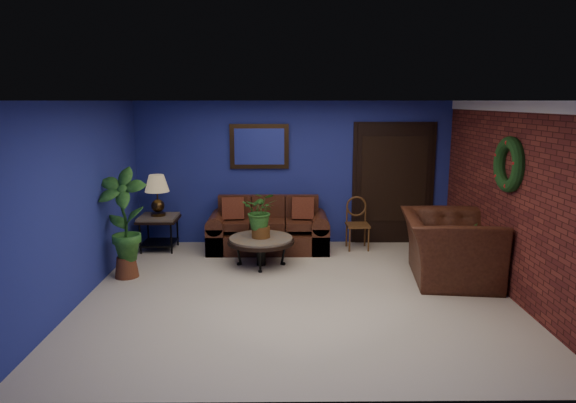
{
  "coord_description": "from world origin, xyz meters",
  "views": [
    {
      "loc": [
        -0.2,
        -6.42,
        2.5
      ],
      "look_at": [
        -0.12,
        0.55,
        1.13
      ],
      "focal_mm": 32.0,
      "sensor_mm": 36.0,
      "label": 1
    }
  ],
  "objects_px": {
    "coffee_table": "(261,241)",
    "table_lamp": "(157,190)",
    "end_table": "(159,224)",
    "armchair": "(449,248)",
    "side_chair": "(357,219)",
    "sofa": "(268,232)"
  },
  "relations": [
    {
      "from": "coffee_table",
      "to": "side_chair",
      "type": "bearing_deg",
      "value": 30.1
    },
    {
      "from": "end_table",
      "to": "coffee_table",
      "type": "bearing_deg",
      "value": -26.17
    },
    {
      "from": "armchair",
      "to": "sofa",
      "type": "bearing_deg",
      "value": 65.84
    },
    {
      "from": "side_chair",
      "to": "end_table",
      "type": "bearing_deg",
      "value": 178.93
    },
    {
      "from": "coffee_table",
      "to": "end_table",
      "type": "xyz_separation_m",
      "value": [
        -1.77,
        0.87,
        0.07
      ]
    },
    {
      "from": "sofa",
      "to": "coffee_table",
      "type": "relative_size",
      "value": 1.97
    },
    {
      "from": "end_table",
      "to": "side_chair",
      "type": "xyz_separation_m",
      "value": [
        3.38,
        0.07,
        0.05
      ]
    },
    {
      "from": "end_table",
      "to": "table_lamp",
      "type": "xyz_separation_m",
      "value": [
        0.0,
        -0.0,
        0.57
      ]
    },
    {
      "from": "end_table",
      "to": "side_chair",
      "type": "bearing_deg",
      "value": 1.11
    },
    {
      "from": "coffee_table",
      "to": "armchair",
      "type": "height_order",
      "value": "armchair"
    },
    {
      "from": "side_chair",
      "to": "coffee_table",
      "type": "bearing_deg",
      "value": -152.08
    },
    {
      "from": "sofa",
      "to": "coffee_table",
      "type": "xyz_separation_m",
      "value": [
        -0.09,
        -0.89,
        0.09
      ]
    },
    {
      "from": "coffee_table",
      "to": "table_lamp",
      "type": "distance_m",
      "value": 2.07
    },
    {
      "from": "end_table",
      "to": "armchair",
      "type": "relative_size",
      "value": 0.45
    },
    {
      "from": "end_table",
      "to": "armchair",
      "type": "xyz_separation_m",
      "value": [
        4.45,
        -1.53,
        0.01
      ]
    },
    {
      "from": "armchair",
      "to": "table_lamp",
      "type": "bearing_deg",
      "value": 77.84
    },
    {
      "from": "table_lamp",
      "to": "armchair",
      "type": "xyz_separation_m",
      "value": [
        4.45,
        -1.53,
        -0.56
      ]
    },
    {
      "from": "sofa",
      "to": "side_chair",
      "type": "distance_m",
      "value": 1.53
    },
    {
      "from": "sofa",
      "to": "armchair",
      "type": "bearing_deg",
      "value": -30.99
    },
    {
      "from": "sofa",
      "to": "side_chair",
      "type": "xyz_separation_m",
      "value": [
        1.52,
        0.04,
        0.2
      ]
    },
    {
      "from": "sofa",
      "to": "side_chair",
      "type": "height_order",
      "value": "sofa"
    },
    {
      "from": "sofa",
      "to": "end_table",
      "type": "distance_m",
      "value": 1.86
    }
  ]
}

